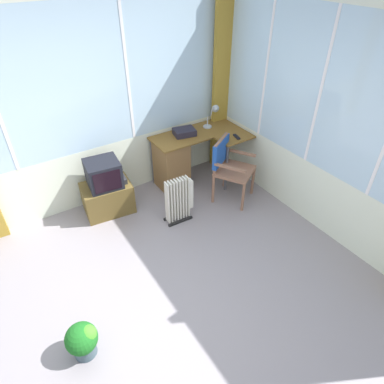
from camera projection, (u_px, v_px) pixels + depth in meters
name	position (u px, v px, depth m)	size (l,w,h in m)	color
ground	(166.00, 313.00, 3.46)	(5.59, 5.33, 0.06)	gray
north_window_panel	(71.00, 112.00, 4.11)	(4.59, 0.07, 2.74)	silver
east_window_panel	(348.00, 133.00, 3.65)	(0.07, 4.33, 2.74)	silver
curtain_corner	(222.00, 85.00, 5.01)	(0.30, 0.07, 2.64)	#A5812C
desk	(175.00, 161.00, 5.00)	(1.33, 0.83, 0.78)	brown
desk_lamp	(214.00, 113.00, 4.97)	(0.24, 0.20, 0.35)	#B2B7BC
tv_remote	(237.00, 137.00, 4.83)	(0.04, 0.15, 0.02)	black
paper_tray	(184.00, 132.00, 4.88)	(0.30, 0.23, 0.09)	#25212E
wooden_armchair	(227.00, 162.00, 4.68)	(0.66, 0.66, 0.91)	#8C5F48
tv_on_stand	(107.00, 190.00, 4.54)	(0.69, 0.51, 0.79)	brown
space_heater	(179.00, 200.00, 4.41)	(0.40, 0.19, 0.64)	silver
potted_plant	(83.00, 340.00, 2.97)	(0.29, 0.29, 0.38)	#3E515A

